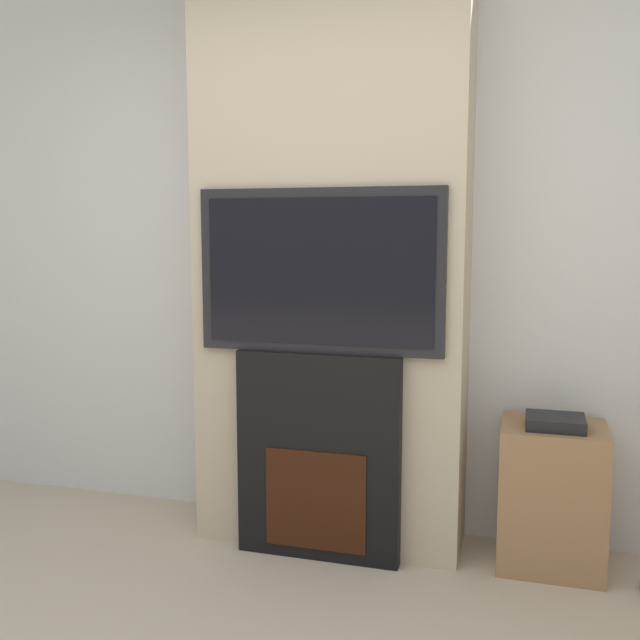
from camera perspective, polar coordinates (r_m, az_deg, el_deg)
The scene contains 5 objects.
wall_back at distance 3.40m, azimuth 1.98°, elevation 6.00°, with size 6.00×0.06×2.70m.
chimney_breast at distance 3.18m, azimuth 0.98°, elevation 5.91°, with size 1.19×0.39×2.70m.
fireplace at distance 3.15m, azimuth -0.01°, elevation -10.78°, with size 0.72×0.15×0.90m.
television at distance 3.00m, azimuth -0.02°, elevation 3.93°, with size 1.06×0.07×0.69m.
media_stand at distance 3.25m, azimuth 18.04°, elevation -13.10°, with size 0.43×0.37×0.66m.
Camera 1 is at (0.84, -1.26, 1.43)m, focal length 40.00 mm.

